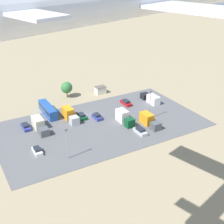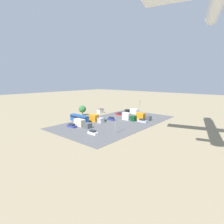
{
  "view_description": "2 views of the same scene",
  "coord_description": "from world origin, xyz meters",
  "px_view_note": "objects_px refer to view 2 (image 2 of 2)",
  "views": [
    {
      "loc": [
        36.77,
        78.43,
        43.17
      ],
      "look_at": [
        8.11,
        27.95,
        15.01
      ],
      "focal_mm": 50.0,
      "sensor_mm": 36.0,
      "label": 1
    },
    {
      "loc": [
        63.33,
        57.77,
        19.99
      ],
      "look_at": [
        2.15,
        5.91,
        4.99
      ],
      "focal_mm": 28.0,
      "sensor_mm": 36.0,
      "label": 2
    }
  ],
  "objects_px": {
    "bus": "(79,118)",
    "parked_car_4": "(142,121)",
    "shed_building": "(100,111)",
    "parked_car_3": "(120,114)",
    "parked_truck_3": "(96,119)",
    "parked_car_0": "(102,120)",
    "parked_truck_0": "(132,111)",
    "parked_truck_2": "(128,117)",
    "parked_car_5": "(93,132)",
    "parked_truck_4": "(143,117)",
    "parked_car_2": "(111,119)",
    "parked_truck_1": "(82,123)",
    "parked_car_1": "(72,126)"
  },
  "relations": [
    {
      "from": "bus",
      "to": "parked_car_4",
      "type": "height_order",
      "value": "bus"
    },
    {
      "from": "shed_building",
      "to": "parked_car_3",
      "type": "distance_m",
      "value": 13.27
    },
    {
      "from": "parked_car_3",
      "to": "parked_truck_3",
      "type": "distance_m",
      "value": 20.58
    },
    {
      "from": "parked_car_0",
      "to": "parked_truck_0",
      "type": "relative_size",
      "value": 0.54
    },
    {
      "from": "parked_truck_2",
      "to": "parked_car_4",
      "type": "bearing_deg",
      "value": 94.3
    },
    {
      "from": "parked_car_5",
      "to": "parked_car_0",
      "type": "bearing_deg",
      "value": -145.46
    },
    {
      "from": "parked_car_3",
      "to": "parked_car_4",
      "type": "relative_size",
      "value": 1.02
    },
    {
      "from": "parked_truck_4",
      "to": "parked_car_0",
      "type": "bearing_deg",
      "value": -42.61
    },
    {
      "from": "parked_car_4",
      "to": "parked_car_5",
      "type": "distance_m",
      "value": 28.25
    },
    {
      "from": "parked_truck_4",
      "to": "parked_car_5",
      "type": "bearing_deg",
      "value": -3.18
    },
    {
      "from": "parked_car_2",
      "to": "parked_car_0",
      "type": "bearing_deg",
      "value": -35.56
    },
    {
      "from": "parked_car_5",
      "to": "parked_truck_1",
      "type": "height_order",
      "value": "parked_truck_1"
    },
    {
      "from": "shed_building",
      "to": "parked_car_3",
      "type": "xyz_separation_m",
      "value": [
        -2.86,
        12.95,
        -0.6
      ]
    },
    {
      "from": "parked_truck_4",
      "to": "parked_car_2",
      "type": "bearing_deg",
      "value": -44.7
    },
    {
      "from": "bus",
      "to": "parked_car_3",
      "type": "height_order",
      "value": "bus"
    },
    {
      "from": "parked_car_5",
      "to": "parked_truck_4",
      "type": "xyz_separation_m",
      "value": [
        -32.76,
        1.82,
        0.86
      ]
    },
    {
      "from": "parked_car_2",
      "to": "parked_truck_1",
      "type": "bearing_deg",
      "value": -6.78
    },
    {
      "from": "parked_car_0",
      "to": "bus",
      "type": "bearing_deg",
      "value": -42.45
    },
    {
      "from": "shed_building",
      "to": "parked_truck_4",
      "type": "height_order",
      "value": "parked_truck_4"
    },
    {
      "from": "parked_truck_2",
      "to": "parked_car_1",
      "type": "bearing_deg",
      "value": -22.28
    },
    {
      "from": "parked_car_2",
      "to": "parked_truck_0",
      "type": "xyz_separation_m",
      "value": [
        -21.46,
        -1.93,
        0.61
      ]
    },
    {
      "from": "parked_truck_2",
      "to": "parked_car_5",
      "type": "bearing_deg",
      "value": 6.52
    },
    {
      "from": "parked_truck_2",
      "to": "parked_truck_4",
      "type": "height_order",
      "value": "parked_truck_2"
    },
    {
      "from": "parked_car_3",
      "to": "parked_car_5",
      "type": "relative_size",
      "value": 1.17
    },
    {
      "from": "parked_car_3",
      "to": "parked_truck_0",
      "type": "xyz_separation_m",
      "value": [
        -8.27,
        2.54,
        0.65
      ]
    },
    {
      "from": "parked_truck_3",
      "to": "parked_car_0",
      "type": "bearing_deg",
      "value": 168.37
    },
    {
      "from": "shed_building",
      "to": "parked_truck_3",
      "type": "distance_m",
      "value": 22.51
    },
    {
      "from": "parked_truck_3",
      "to": "parked_truck_2",
      "type": "bearing_deg",
      "value": 143.6
    },
    {
      "from": "shed_building",
      "to": "parked_car_4",
      "type": "xyz_separation_m",
      "value": [
        3.92,
        31.31,
        -0.56
      ]
    },
    {
      "from": "bus",
      "to": "parked_car_5",
      "type": "relative_size",
      "value": 2.72
    },
    {
      "from": "bus",
      "to": "parked_truck_1",
      "type": "height_order",
      "value": "bus"
    },
    {
      "from": "parked_car_1",
      "to": "parked_truck_0",
      "type": "height_order",
      "value": "parked_truck_0"
    },
    {
      "from": "parked_car_3",
      "to": "parked_truck_2",
      "type": "relative_size",
      "value": 0.66
    },
    {
      "from": "parked_truck_1",
      "to": "parked_truck_3",
      "type": "xyz_separation_m",
      "value": [
        -9.79,
        -1.44,
        0.16
      ]
    },
    {
      "from": "parked_truck_1",
      "to": "parked_truck_2",
      "type": "height_order",
      "value": "parked_truck_2"
    },
    {
      "from": "parked_car_5",
      "to": "parked_truck_1",
      "type": "relative_size",
      "value": 0.45
    },
    {
      "from": "bus",
      "to": "parked_truck_0",
      "type": "xyz_separation_m",
      "value": [
        -33.35,
        8.17,
        -0.39
      ]
    },
    {
      "from": "parked_car_3",
      "to": "parked_car_0",
      "type": "bearing_deg",
      "value": 5.73
    },
    {
      "from": "parked_car_1",
      "to": "shed_building",
      "type": "bearing_deg",
      "value": -157.32
    },
    {
      "from": "parked_car_4",
      "to": "parked_car_5",
      "type": "relative_size",
      "value": 1.15
    },
    {
      "from": "bus",
      "to": "parked_car_1",
      "type": "relative_size",
      "value": 2.32
    },
    {
      "from": "bus",
      "to": "parked_truck_4",
      "type": "distance_m",
      "value": 31.47
    },
    {
      "from": "parked_truck_2",
      "to": "parked_truck_4",
      "type": "xyz_separation_m",
      "value": [
        -5.45,
        4.94,
        -0.14
      ]
    },
    {
      "from": "parked_car_2",
      "to": "parked_car_5",
      "type": "distance_m",
      "value": 23.42
    },
    {
      "from": "bus",
      "to": "parked_car_5",
      "type": "xyz_separation_m",
      "value": [
        9.58,
        19.46,
        -1.06
      ]
    },
    {
      "from": "parked_truck_0",
      "to": "parked_truck_3",
      "type": "distance_m",
      "value": 28.84
    },
    {
      "from": "bus",
      "to": "parked_car_3",
      "type": "bearing_deg",
      "value": 167.34
    },
    {
      "from": "shed_building",
      "to": "parked_car_0",
      "type": "height_order",
      "value": "shed_building"
    },
    {
      "from": "parked_car_4",
      "to": "parked_truck_3",
      "type": "xyz_separation_m",
      "value": [
        13.75,
        -17.37,
        0.86
      ]
    },
    {
      "from": "parked_truck_2",
      "to": "parked_truck_4",
      "type": "bearing_deg",
      "value": 137.85
    }
  ]
}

